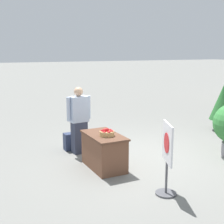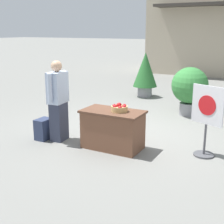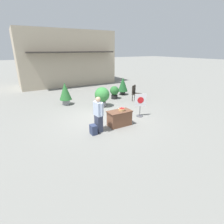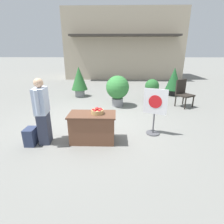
% 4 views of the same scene
% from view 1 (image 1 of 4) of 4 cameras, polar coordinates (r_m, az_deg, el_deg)
% --- Properties ---
extents(ground_plane, '(120.00, 120.00, 0.00)m').
position_cam_1_polar(ground_plane, '(7.37, 6.10, -8.02)').
color(ground_plane, slate).
extents(display_table, '(1.13, 0.62, 0.72)m').
position_cam_1_polar(display_table, '(6.53, -1.49, -7.15)').
color(display_table, brown).
rests_on(display_table, ground_plane).
extents(apple_basket, '(0.30, 0.30, 0.16)m').
position_cam_1_polar(apple_basket, '(6.29, -0.95, -3.82)').
color(apple_basket, tan).
rests_on(apple_basket, display_table).
extents(person_visitor, '(0.30, 0.61, 1.59)m').
position_cam_1_polar(person_visitor, '(7.39, -6.06, -1.47)').
color(person_visitor, '#33384C').
rests_on(person_visitor, ground_plane).
extents(backpack, '(0.24, 0.34, 0.42)m').
position_cam_1_polar(backpack, '(7.79, -7.50, -5.36)').
color(backpack, '#2D3856').
rests_on(backpack, ground_plane).
extents(poster_board, '(0.57, 0.36, 1.25)m').
position_cam_1_polar(poster_board, '(5.33, 10.05, -7.93)').
color(poster_board, '#4C4C51').
rests_on(poster_board, ground_plane).
extents(potted_plant_far_right, '(0.78, 0.78, 1.45)m').
position_cam_1_polar(potted_plant_far_right, '(10.03, 19.65, 1.39)').
color(potted_plant_far_right, gray).
rests_on(potted_plant_far_right, ground_plane).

